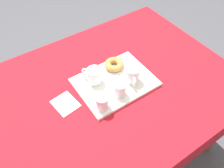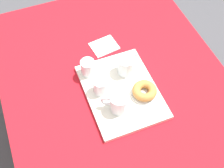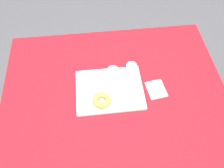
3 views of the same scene
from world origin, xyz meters
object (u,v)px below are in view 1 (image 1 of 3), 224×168
serving_tray (115,82)px  sugar_donut_left (114,65)px  tea_mug_left (94,76)px  water_glass_far (102,103)px  donut_plate_left (114,67)px  paper_napkin (65,104)px  tea_mug_right (133,75)px  water_glass_near (120,90)px  dining_table (110,95)px

serving_tray → sugar_donut_left: sugar_donut_left is taller
serving_tray → tea_mug_left: 0.13m
water_glass_far → donut_plate_left: water_glass_far is taller
water_glass_far → paper_napkin: bearing=-43.0°
water_glass_far → sugar_donut_left: (-0.21, -0.20, -0.01)m
water_glass_far → tea_mug_left: bearing=-108.5°
water_glass_far → tea_mug_right: bearing=-165.5°
serving_tray → water_glass_far: (0.15, 0.11, 0.05)m
serving_tray → water_glass_far: 0.20m
water_glass_near → sugar_donut_left: size_ratio=0.71×
serving_tray → paper_napkin: 0.30m
donut_plate_left → paper_napkin: 0.36m
tea_mug_left → tea_mug_right: (-0.18, 0.11, 0.00)m
water_glass_far → paper_napkin: size_ratio=0.61×
tea_mug_right → paper_napkin: tea_mug_right is taller
tea_mug_left → water_glass_far: (0.06, 0.17, -0.01)m
sugar_donut_left → paper_napkin: size_ratio=0.85×
donut_plate_left → water_glass_near: bearing=63.6°
serving_tray → tea_mug_left: size_ratio=3.66×
dining_table → donut_plate_left: bearing=-134.2°
water_glass_near → sugar_donut_left: bearing=-116.4°
serving_tray → tea_mug_right: (-0.08, 0.05, 0.05)m
serving_tray → water_glass_far: water_glass_far is taller
paper_napkin → dining_table: bearing=174.5°
donut_plate_left → sugar_donut_left: size_ratio=1.05×
tea_mug_left → water_glass_far: tea_mug_left is taller
water_glass_near → paper_napkin: water_glass_near is taller
water_glass_near → water_glass_far: same height
water_glass_far → sugar_donut_left: bearing=-136.4°
dining_table → tea_mug_left: (0.06, -0.06, 0.14)m
water_glass_near → water_glass_far: bearing=9.1°
donut_plate_left → paper_napkin: bearing=10.3°
tea_mug_left → tea_mug_right: bearing=148.3°
donut_plate_left → sugar_donut_left: sugar_donut_left is taller
tea_mug_right → water_glass_far: 0.25m
serving_tray → donut_plate_left: (-0.06, -0.09, 0.01)m
tea_mug_right → water_glass_near: (0.12, 0.04, -0.01)m
dining_table → water_glass_near: water_glass_near is taller
donut_plate_left → paper_napkin: size_ratio=0.90×
paper_napkin → donut_plate_left: bearing=-169.7°
water_glass_far → donut_plate_left: size_ratio=0.68×
dining_table → tea_mug_left: tea_mug_left is taller
sugar_donut_left → paper_napkin: bearing=10.3°
water_glass_near → donut_plate_left: (-0.09, -0.18, -0.03)m
tea_mug_left → paper_napkin: bearing=10.3°
dining_table → tea_mug_left: 0.17m
tea_mug_left → dining_table: bearing=135.8°
paper_napkin → water_glass_near: bearing=156.4°
tea_mug_left → paper_napkin: (0.20, 0.04, -0.06)m
tea_mug_left → tea_mug_right: size_ratio=1.00×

